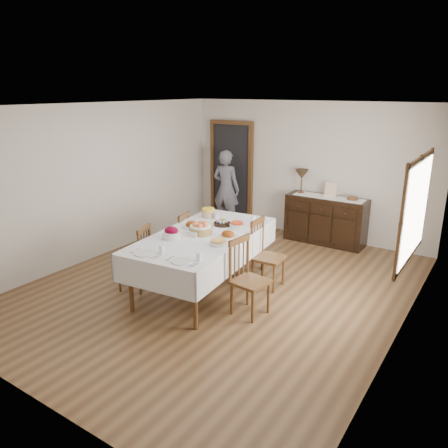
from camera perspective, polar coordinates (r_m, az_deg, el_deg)
The scene contains 26 objects.
ground at distance 6.54m, azimuth -0.49°, elevation -8.19°, with size 6.00×6.00×0.00m, color brown.
room_shell at distance 6.45m, azimuth 0.51°, elevation 6.80°, with size 5.02×6.02×2.65m.
dining_table at distance 6.22m, azimuth -2.70°, elevation -2.17°, with size 1.48×2.56×0.84m.
chair_left_near at distance 6.42m, azimuth -11.30°, elevation -4.31°, with size 0.50×0.50×0.96m.
chair_left_far at distance 7.06m, azimuth -6.09°, elevation -2.17°, with size 0.47×0.47×0.94m.
chair_right_near at distance 5.64m, azimuth 3.04°, elevation -6.85°, with size 0.47×0.47×1.01m.
chair_right_far at distance 6.41m, azimuth 5.42°, elevation -3.82°, with size 0.44×0.44×1.01m.
sideboard at distance 8.43m, azimuth 13.13°, elevation 0.53°, with size 1.48×0.54×0.89m.
person at distance 9.10m, azimuth 0.28°, elevation 4.94°, with size 0.54×0.35×1.73m, color slate.
bread_basket at distance 6.19m, azimuth -3.07°, elevation -0.64°, with size 0.33×0.33×0.18m.
egg_basket at distance 6.57m, azimuth -0.25°, elevation 0.14°, with size 0.26×0.26×0.10m.
ham_platter_a at distance 6.50m, azimuth -4.24°, elevation -0.16°, with size 0.29×0.29×0.11m.
ham_platter_b at distance 6.06m, azimuth 0.52°, elevation -1.43°, with size 0.29×0.29×0.11m.
beet_bowl at distance 6.04m, azimuth -6.87°, elevation -1.20°, with size 0.25×0.25×0.17m.
carrot_bowl at distance 6.45m, azimuth 1.70°, elevation -0.14°, with size 0.22×0.22×0.09m.
pineapple_bowl at distance 6.99m, azimuth -2.07°, elevation 1.48°, with size 0.22×0.22×0.15m.
casserole_dish at distance 5.75m, azimuth -0.75°, elevation -2.43°, with size 0.23×0.23×0.07m.
butter_dish at distance 6.10m, azimuth -3.97°, elevation -1.28°, with size 0.15×0.10×0.07m.
setting_left at distance 5.54m, azimuth -9.62°, elevation -3.63°, with size 0.43×0.31×0.10m.
setting_right at distance 5.25m, azimuth -4.85°, elevation -4.65°, with size 0.43×0.31×0.10m.
glass_far_a at distance 6.88m, azimuth -0.96°, elevation 1.05°, with size 0.07×0.07×0.10m.
glass_far_b at distance 6.74m, azimuth 3.88°, elevation 0.64°, with size 0.06×0.06×0.10m.
runner at distance 8.29m, azimuth 13.56°, elevation 3.43°, with size 1.30×0.35×0.01m.
table_lamp at distance 8.46m, azimuth 10.12°, elevation 6.35°, with size 0.26×0.26×0.46m.
picture_frame at distance 8.22m, azimuth 13.77°, elevation 4.27°, with size 0.22×0.08×0.28m.
deco_bowl at distance 8.20m, azimuth 16.43°, elevation 3.23°, with size 0.20×0.20×0.06m.
Camera 1 is at (3.31, -4.89, 2.82)m, focal length 35.00 mm.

